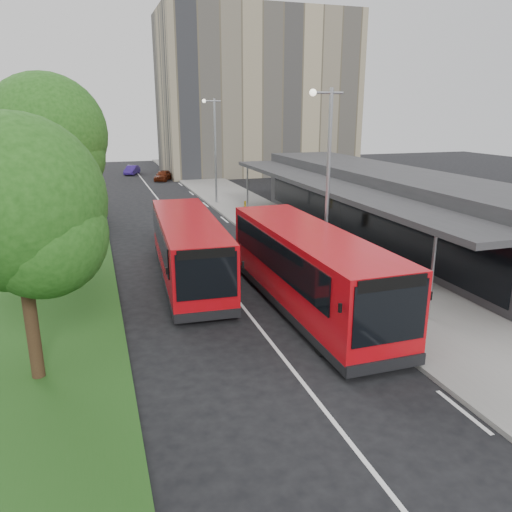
{
  "coord_description": "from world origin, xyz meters",
  "views": [
    {
      "loc": [
        -5.04,
        -16.79,
        7.3
      ],
      "look_at": [
        1.05,
        2.0,
        1.5
      ],
      "focal_mm": 35.0,
      "sensor_mm": 36.0,
      "label": 1
    }
  ],
  "objects_px": {
    "lamp_post_far": "(214,144)",
    "bus_main": "(309,270)",
    "tree_mid": "(47,142)",
    "bollard": "(245,207)",
    "litter_bin": "(284,226)",
    "car_far": "(132,170)",
    "tree_far": "(61,148)",
    "car_near": "(163,175)",
    "tree_near": "(17,214)",
    "lamp_post_near": "(326,175)",
    "bus_second": "(189,249)"
  },
  "relations": [
    {
      "from": "car_near",
      "to": "tree_mid",
      "type": "bearing_deg",
      "value": -83.57
    },
    {
      "from": "bus_main",
      "to": "car_far",
      "type": "relative_size",
      "value": 3.35
    },
    {
      "from": "tree_far",
      "to": "lamp_post_far",
      "type": "bearing_deg",
      "value": 4.87
    },
    {
      "from": "litter_bin",
      "to": "lamp_post_near",
      "type": "bearing_deg",
      "value": -100.1
    },
    {
      "from": "tree_mid",
      "to": "car_near",
      "type": "xyz_separation_m",
      "value": [
        9.05,
        28.3,
        -5.27
      ]
    },
    {
      "from": "lamp_post_far",
      "to": "tree_near",
      "type": "bearing_deg",
      "value": -114.04
    },
    {
      "from": "lamp_post_near",
      "to": "tree_near",
      "type": "bearing_deg",
      "value": -156.03
    },
    {
      "from": "tree_mid",
      "to": "tree_far",
      "type": "distance_m",
      "value": 12.05
    },
    {
      "from": "tree_far",
      "to": "bus_main",
      "type": "xyz_separation_m",
      "value": [
        9.29,
        -21.67,
        -3.21
      ]
    },
    {
      "from": "lamp_post_far",
      "to": "car_far",
      "type": "bearing_deg",
      "value": 102.53
    },
    {
      "from": "litter_bin",
      "to": "car_far",
      "type": "distance_m",
      "value": 33.59
    },
    {
      "from": "tree_mid",
      "to": "litter_bin",
      "type": "xyz_separation_m",
      "value": [
        12.68,
        1.67,
        -5.28
      ]
    },
    {
      "from": "tree_near",
      "to": "bollard",
      "type": "bearing_deg",
      "value": 58.65
    },
    {
      "from": "lamp_post_far",
      "to": "bus_main",
      "type": "bearing_deg",
      "value": -94.65
    },
    {
      "from": "bus_main",
      "to": "tree_far",
      "type": "bearing_deg",
      "value": 112.75
    },
    {
      "from": "tree_mid",
      "to": "bollard",
      "type": "xyz_separation_m",
      "value": [
        12.07,
        7.82,
        -5.22
      ]
    },
    {
      "from": "tree_mid",
      "to": "litter_bin",
      "type": "height_order",
      "value": "tree_mid"
    },
    {
      "from": "car_near",
      "to": "lamp_post_near",
      "type": "bearing_deg",
      "value": -62.47
    },
    {
      "from": "tree_far",
      "to": "car_far",
      "type": "height_order",
      "value": "tree_far"
    },
    {
      "from": "bus_main",
      "to": "bus_second",
      "type": "height_order",
      "value": "bus_main"
    },
    {
      "from": "car_near",
      "to": "tree_near",
      "type": "bearing_deg",
      "value": -78.49
    },
    {
      "from": "litter_bin",
      "to": "car_far",
      "type": "height_order",
      "value": "car_far"
    },
    {
      "from": "litter_bin",
      "to": "lamp_post_far",
      "type": "bearing_deg",
      "value": 97.85
    },
    {
      "from": "bollard",
      "to": "tree_near",
      "type": "bearing_deg",
      "value": -121.35
    },
    {
      "from": "tree_far",
      "to": "litter_bin",
      "type": "xyz_separation_m",
      "value": [
        12.68,
        -10.33,
        -4.23
      ]
    },
    {
      "from": "lamp_post_near",
      "to": "litter_bin",
      "type": "bearing_deg",
      "value": 79.9
    },
    {
      "from": "tree_mid",
      "to": "car_near",
      "type": "relative_size",
      "value": 2.73
    },
    {
      "from": "bus_second",
      "to": "car_near",
      "type": "relative_size",
      "value": 3.07
    },
    {
      "from": "lamp_post_far",
      "to": "car_near",
      "type": "distance_m",
      "value": 16.04
    },
    {
      "from": "litter_bin",
      "to": "bus_second",
      "type": "bearing_deg",
      "value": -136.5
    },
    {
      "from": "lamp_post_near",
      "to": "car_near",
      "type": "relative_size",
      "value": 2.42
    },
    {
      "from": "lamp_post_far",
      "to": "car_far",
      "type": "xyz_separation_m",
      "value": [
        -4.82,
        21.7,
        -4.19
      ]
    },
    {
      "from": "litter_bin",
      "to": "tree_far",
      "type": "bearing_deg",
      "value": 140.84
    },
    {
      "from": "tree_mid",
      "to": "lamp_post_far",
      "type": "bearing_deg",
      "value": 49.32
    },
    {
      "from": "tree_near",
      "to": "lamp_post_near",
      "type": "distance_m",
      "value": 12.18
    },
    {
      "from": "tree_mid",
      "to": "bollard",
      "type": "relative_size",
      "value": 9.88
    },
    {
      "from": "bus_main",
      "to": "car_far",
      "type": "height_order",
      "value": "bus_main"
    },
    {
      "from": "car_far",
      "to": "tree_far",
      "type": "bearing_deg",
      "value": -84.73
    },
    {
      "from": "tree_mid",
      "to": "car_far",
      "type": "distance_m",
      "value": 35.62
    },
    {
      "from": "lamp_post_near",
      "to": "litter_bin",
      "type": "height_order",
      "value": "lamp_post_near"
    },
    {
      "from": "litter_bin",
      "to": "car_near",
      "type": "bearing_deg",
      "value": 97.76
    },
    {
      "from": "lamp_post_far",
      "to": "bus_main",
      "type": "xyz_separation_m",
      "value": [
        -1.84,
        -22.62,
        -3.15
      ]
    },
    {
      "from": "tree_near",
      "to": "bus_second",
      "type": "height_order",
      "value": "tree_near"
    },
    {
      "from": "tree_far",
      "to": "lamp_post_near",
      "type": "bearing_deg",
      "value": -59.71
    },
    {
      "from": "tree_far",
      "to": "bollard",
      "type": "height_order",
      "value": "tree_far"
    },
    {
      "from": "bus_main",
      "to": "litter_bin",
      "type": "bearing_deg",
      "value": 72.89
    },
    {
      "from": "tree_near",
      "to": "bus_main",
      "type": "xyz_separation_m",
      "value": [
        9.29,
        2.33,
        -3.16
      ]
    },
    {
      "from": "tree_mid",
      "to": "lamp_post_far",
      "type": "relative_size",
      "value": 1.13
    },
    {
      "from": "litter_bin",
      "to": "car_far",
      "type": "relative_size",
      "value": 0.24
    },
    {
      "from": "lamp_post_near",
      "to": "car_far",
      "type": "relative_size",
      "value": 2.48
    }
  ]
}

